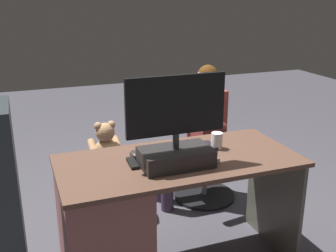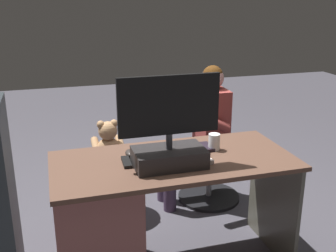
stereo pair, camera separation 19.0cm
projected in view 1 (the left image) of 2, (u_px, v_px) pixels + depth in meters
ground_plane at (160, 235)px, 2.90m from camera, size 10.00×10.00×0.00m
desk at (120, 221)px, 2.35m from camera, size 1.39×0.65×0.72m
monitor at (176, 139)px, 2.23m from camera, size 0.56×0.23×0.51m
keyboard at (182, 150)px, 2.48m from camera, size 0.42×0.14×0.02m
computer_mouse at (135, 154)px, 2.39m from camera, size 0.06×0.10×0.04m
cup at (217, 141)px, 2.51m from camera, size 0.07×0.07×0.10m
tv_remote at (133, 163)px, 2.29m from camera, size 0.05×0.15×0.02m
notebook_binder at (190, 155)px, 2.39m from camera, size 0.25×0.32×0.02m
office_chair_teddy at (108, 186)px, 3.08m from camera, size 0.50×0.50×0.43m
teddy_bear at (105, 145)px, 2.99m from camera, size 0.24×0.24×0.33m
visitor_chair at (205, 171)px, 3.37m from camera, size 0.50×0.50×0.43m
person at (197, 125)px, 3.22m from camera, size 0.52×0.48×1.11m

